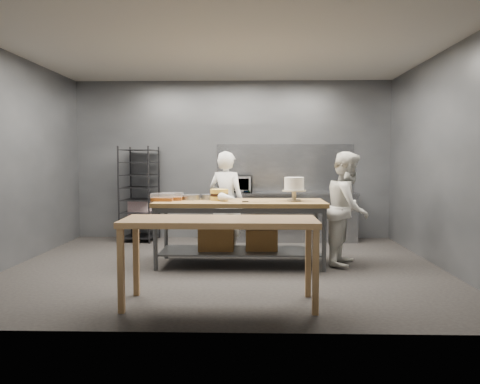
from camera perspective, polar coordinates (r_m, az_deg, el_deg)
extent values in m
plane|color=black|center=(6.66, -1.79, -9.11)|extent=(6.00, 6.00, 0.00)
cube|color=#4C4F54|center=(8.98, -0.88, 3.94)|extent=(6.00, 0.04, 3.00)
cube|color=brown|center=(6.66, 0.01, -1.34)|extent=(2.40, 0.90, 0.06)
cube|color=#47494C|center=(6.76, 0.01, -7.18)|extent=(2.25, 0.75, 0.03)
cylinder|color=#47494C|center=(6.47, -10.29, -5.68)|extent=(0.06, 0.06, 0.86)
cylinder|color=#47494C|center=(7.22, -9.02, -4.65)|extent=(0.06, 0.06, 0.86)
cylinder|color=#47494C|center=(6.40, 10.22, -5.78)|extent=(0.06, 0.06, 0.86)
cylinder|color=#47494C|center=(7.16, 9.28, -4.72)|extent=(0.06, 0.06, 0.86)
cube|color=brown|center=(6.78, -2.87, -5.54)|extent=(0.50, 0.40, 0.35)
cube|color=brown|center=(6.79, 2.63, -5.73)|extent=(0.45, 0.38, 0.30)
cube|color=olive|center=(4.83, -2.48, -3.62)|extent=(2.00, 0.70, 0.06)
cube|color=olive|center=(4.78, -14.31, -9.29)|extent=(0.06, 0.06, 0.84)
cube|color=olive|center=(5.35, -12.54, -7.85)|extent=(0.06, 0.06, 0.84)
cube|color=olive|center=(4.65, 9.20, -9.61)|extent=(0.06, 0.06, 0.84)
cube|color=olive|center=(5.23, 8.32, -8.08)|extent=(0.06, 0.06, 0.84)
cube|color=slate|center=(8.70, 5.63, -0.17)|extent=(2.60, 0.60, 0.04)
cube|color=slate|center=(8.74, 5.61, -3.12)|extent=(2.56, 0.56, 0.86)
cube|color=slate|center=(8.98, 5.51, 2.96)|extent=(2.60, 0.02, 0.90)
cube|color=black|center=(8.85, -12.16, -0.21)|extent=(0.66, 0.71, 1.75)
cube|color=white|center=(8.88, -12.13, -2.36)|extent=(0.40, 0.28, 0.45)
imported|color=white|center=(7.47, -1.67, -1.30)|extent=(0.70, 0.60, 1.64)
imported|color=silver|center=(6.87, 13.01, -1.96)|extent=(0.86, 0.96, 1.62)
imported|color=black|center=(8.67, -0.31, 0.96)|extent=(0.54, 0.37, 0.30)
cylinder|color=#BBB196|center=(6.67, 6.60, -1.02)|extent=(0.20, 0.20, 0.02)
cylinder|color=#BBB196|center=(6.66, 6.61, -0.42)|extent=(0.06, 0.06, 0.12)
cylinder|color=#BBB196|center=(6.66, 6.61, 0.17)|extent=(0.34, 0.34, 0.02)
cylinder|color=white|center=(6.65, 6.62, 1.02)|extent=(0.28, 0.28, 0.18)
cylinder|color=gold|center=(6.76, -2.54, -0.76)|extent=(0.26, 0.26, 0.06)
cylinder|color=black|center=(6.75, -2.54, -0.33)|extent=(0.26, 0.26, 0.04)
cylinder|color=gold|center=(6.75, -2.54, 0.09)|extent=(0.26, 0.26, 0.06)
cylinder|color=gray|center=(6.89, -5.94, -0.62)|extent=(0.26, 0.26, 0.07)
cylinder|color=gray|center=(6.92, -3.78, -0.59)|extent=(0.24, 0.24, 0.07)
cone|color=white|center=(6.48, -1.40, -0.69)|extent=(0.32, 0.38, 0.12)
cube|color=slate|center=(6.45, 2.25, -1.24)|extent=(0.28, 0.02, 0.00)
cube|color=black|center=(6.44, 0.65, -1.18)|extent=(0.09, 0.02, 0.02)
cube|color=#A05820|center=(6.72, -9.43, -0.88)|extent=(0.30, 0.20, 0.05)
cube|color=silver|center=(6.71, -9.43, -0.41)|extent=(0.31, 0.21, 0.06)
cube|color=#A05820|center=(6.82, -8.32, -0.79)|extent=(0.30, 0.20, 0.05)
cube|color=silver|center=(6.82, -8.32, -0.33)|extent=(0.31, 0.21, 0.06)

